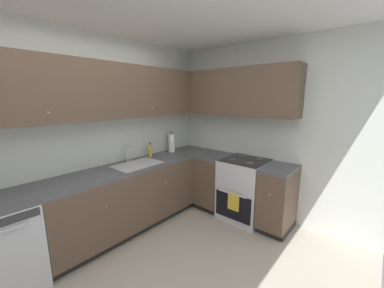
% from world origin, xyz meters
% --- Properties ---
extents(wall_back, '(4.18, 0.05, 2.56)m').
position_xyz_m(wall_back, '(0.00, 1.52, 1.28)').
color(wall_back, silver).
rests_on(wall_back, ground_plane).
extents(wall_right, '(0.05, 3.10, 2.56)m').
position_xyz_m(wall_right, '(2.07, 0.00, 1.28)').
color(wall_right, silver).
rests_on(wall_right, ground_plane).
extents(lower_cabinets_back, '(2.05, 0.62, 0.85)m').
position_xyz_m(lower_cabinets_back, '(0.42, 1.20, 0.43)').
color(lower_cabinets_back, brown).
rests_on(lower_cabinets_back, ground_plane).
extents(countertop_back, '(3.25, 0.60, 0.03)m').
position_xyz_m(countertop_back, '(0.41, 1.20, 0.87)').
color(countertop_back, '#4C4C51').
rests_on(countertop_back, lower_cabinets_back).
extents(lower_cabinets_right, '(0.62, 1.43, 0.85)m').
position_xyz_m(lower_cabinets_right, '(1.74, 0.21, 0.43)').
color(lower_cabinets_right, brown).
rests_on(lower_cabinets_right, ground_plane).
extents(countertop_right, '(0.60, 1.43, 0.03)m').
position_xyz_m(countertop_right, '(1.74, 0.21, 0.87)').
color(countertop_right, '#4C4C51').
rests_on(countertop_right, lower_cabinets_right).
extents(oven_range, '(0.68, 0.62, 1.03)m').
position_xyz_m(oven_range, '(1.76, 0.15, 0.45)').
color(oven_range, silver).
rests_on(oven_range, ground_plane).
extents(upper_cabinets_back, '(2.93, 0.34, 0.68)m').
position_xyz_m(upper_cabinets_back, '(0.25, 1.34, 1.85)').
color(upper_cabinets_back, brown).
extents(upper_cabinets_right, '(0.32, 1.98, 0.68)m').
position_xyz_m(upper_cabinets_right, '(1.88, 0.51, 1.85)').
color(upper_cabinets_right, brown).
extents(sink, '(0.63, 0.40, 0.10)m').
position_xyz_m(sink, '(0.61, 1.17, 0.84)').
color(sink, '#B7B7BC').
rests_on(sink, countertop_back).
extents(faucet, '(0.07, 0.16, 0.24)m').
position_xyz_m(faucet, '(0.61, 1.38, 1.03)').
color(faucet, silver).
rests_on(faucet, countertop_back).
extents(soap_bottle, '(0.05, 0.05, 0.22)m').
position_xyz_m(soap_bottle, '(1.00, 1.38, 0.98)').
color(soap_bottle, gold).
rests_on(soap_bottle, countertop_back).
extents(paper_towel_roll, '(0.11, 0.11, 0.36)m').
position_xyz_m(paper_towel_roll, '(1.45, 1.36, 1.03)').
color(paper_towel_roll, white).
rests_on(paper_towel_roll, countertop_back).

